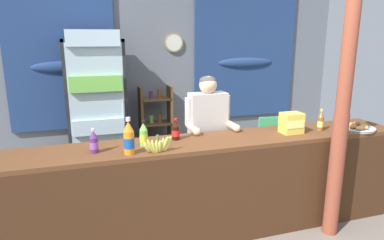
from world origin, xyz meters
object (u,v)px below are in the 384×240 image
object	(u,v)px
timber_post	(341,119)
soda_bottle_cola	(176,131)
bottle_shelf_rack	(156,126)
snack_box_instant_noodle	(292,123)
drink_fridge	(96,100)
soda_bottle_iced_tea	(321,121)
plastic_lawn_chair	(268,140)
pastry_tray	(358,127)
shopkeeper	(208,128)
banana_bunch	(158,146)
soda_bottle_lime_soda	(144,135)
soda_bottle_orange_soda	(129,139)
stall_counter	(215,180)
soda_bottle_grape_soda	(94,142)

from	to	relation	value
timber_post	soda_bottle_cola	distance (m)	1.56
bottle_shelf_rack	snack_box_instant_noodle	bearing A→B (deg)	-62.94
bottle_shelf_rack	snack_box_instant_noodle	distance (m)	2.26
drink_fridge	soda_bottle_iced_tea	xyz separation A→B (m)	(2.19, -1.78, -0.04)
plastic_lawn_chair	soda_bottle_cola	xyz separation A→B (m)	(-1.67, -1.11, 0.57)
soda_bottle_cola	pastry_tray	bearing A→B (deg)	-6.98
timber_post	snack_box_instant_noodle	xyz separation A→B (m)	(-0.29, 0.37, -0.10)
drink_fridge	shopkeeper	distance (m)	1.71
banana_bunch	soda_bottle_cola	bearing A→B (deg)	52.93
shopkeeper	drink_fridge	bearing A→B (deg)	130.66
plastic_lawn_chair	banana_bunch	bearing A→B (deg)	-143.34
soda_bottle_lime_soda	soda_bottle_orange_soda	bearing A→B (deg)	-129.66
stall_counter	banana_bunch	bearing A→B (deg)	-171.48
soda_bottle_iced_tea	soda_bottle_cola	size ratio (longest dim) A/B	1.09
soda_bottle_iced_tea	soda_bottle_grape_soda	distance (m)	2.29
soda_bottle_grape_soda	banana_bunch	bearing A→B (deg)	-16.83
soda_bottle_grape_soda	soda_bottle_lime_soda	bearing A→B (deg)	8.13
soda_bottle_lime_soda	soda_bottle_cola	xyz separation A→B (m)	(0.32, 0.10, -0.01)
bottle_shelf_rack	soda_bottle_orange_soda	distance (m)	2.27
soda_bottle_orange_soda	plastic_lawn_chair	bearing A→B (deg)	32.84
drink_fridge	banana_bunch	distance (m)	2.00
soda_bottle_cola	soda_bottle_iced_tea	bearing A→B (deg)	-5.26
bottle_shelf_rack	soda_bottle_grape_soda	bearing A→B (deg)	-115.18
soda_bottle_grape_soda	soda_bottle_orange_soda	bearing A→B (deg)	-23.92
plastic_lawn_chair	snack_box_instant_noodle	size ratio (longest dim) A/B	4.09
soda_bottle_cola	bottle_shelf_rack	bearing A→B (deg)	84.39
shopkeeper	banana_bunch	distance (m)	0.95
snack_box_instant_noodle	soda_bottle_grape_soda	bearing A→B (deg)	-179.24
soda_bottle_cola	snack_box_instant_noodle	distance (m)	1.19
stall_counter	pastry_tray	distance (m)	1.66
shopkeeper	banana_bunch	world-z (taller)	shopkeeper
plastic_lawn_chair	shopkeeper	size ratio (longest dim) A/B	0.56
shopkeeper	plastic_lawn_chair	bearing A→B (deg)	32.20
soda_bottle_grape_soda	pastry_tray	size ratio (longest dim) A/B	0.60
bottle_shelf_rack	banana_bunch	world-z (taller)	bottle_shelf_rack
shopkeeper	soda_bottle_orange_soda	world-z (taller)	shopkeeper
drink_fridge	shopkeeper	xyz separation A→B (m)	(1.11, -1.30, -0.14)
bottle_shelf_rack	pastry_tray	world-z (taller)	bottle_shelf_rack
soda_bottle_iced_tea	soda_bottle_cola	bearing A→B (deg)	174.74
bottle_shelf_rack	plastic_lawn_chair	bearing A→B (deg)	-26.11
snack_box_instant_noodle	banana_bunch	size ratio (longest dim) A/B	0.76
timber_post	drink_fridge	size ratio (longest dim) A/B	1.22
banana_bunch	bottle_shelf_rack	bearing A→B (deg)	79.00
bottle_shelf_rack	soda_bottle_grape_soda	xyz separation A→B (m)	(-0.94, -2.00, 0.43)
plastic_lawn_chair	soda_bottle_iced_tea	size ratio (longest dim) A/B	3.76
timber_post	soda_bottle_lime_soda	bearing A→B (deg)	167.27
snack_box_instant_noodle	drink_fridge	bearing A→B (deg)	136.29
shopkeeper	soda_bottle_cola	size ratio (longest dim) A/B	7.26
soda_bottle_iced_tea	shopkeeper	bearing A→B (deg)	156.07
stall_counter	soda_bottle_orange_soda	world-z (taller)	soda_bottle_orange_soda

